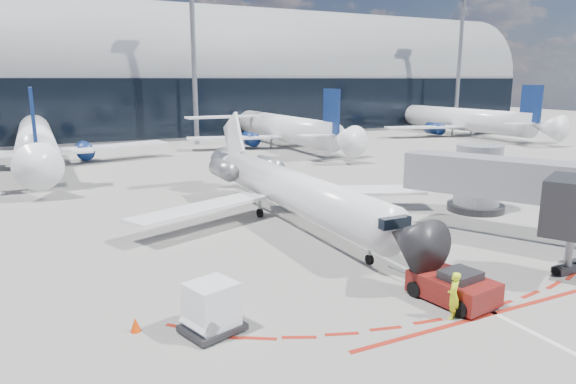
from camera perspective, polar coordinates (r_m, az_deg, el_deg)
name	(u,v)px	position (r m, az deg, el deg)	size (l,w,h in m)	color
ground	(343,237)	(31.31, 6.18, -5.02)	(260.00, 260.00, 0.00)	slate
apron_centerline	(327,229)	(32.93, 4.32, -4.09)	(0.25, 40.00, 0.01)	silver
apron_stop_bar	(494,313)	(23.10, 21.96, -12.39)	(14.00, 0.25, 0.01)	maroon
terminal_building	(137,84)	(91.56, -16.40, 11.42)	(150.00, 24.15, 24.00)	gray
jet_bridge	(504,183)	(34.67, 22.87, 0.90)	(10.03, 15.20, 4.90)	gray
light_mast_centre	(194,56)	(76.21, -10.43, 14.61)	(0.70, 0.70, 25.00)	slate
light_mast_east	(459,62)	(102.08, 18.51, 13.58)	(0.70, 0.70, 25.00)	slate
regional_jet	(286,187)	(34.56, -0.20, 0.57)	(21.80, 26.88, 6.73)	white
pushback_tug	(453,287)	(23.49, 17.90, -9.98)	(2.80, 5.65, 1.44)	#58140C
ramp_worker	(454,295)	(21.77, 17.92, -10.87)	(0.70, 0.46, 1.93)	#DCFD1A
uld_container	(212,308)	(19.89, -8.47, -12.63)	(2.53, 2.33, 1.97)	black
safety_cone_left	(135,325)	(20.82, -16.59, -13.94)	(0.41, 0.41, 0.56)	#E53B04
bg_airliner_1	(33,116)	(62.96, -26.46, 7.59)	(33.61, 35.59, 10.87)	white
bg_airliner_2	(281,110)	(72.95, -0.74, 9.14)	(31.91, 33.78, 10.32)	white
bg_airliner_3	(460,103)	(92.73, 18.53, 9.33)	(33.03, 34.97, 10.69)	white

